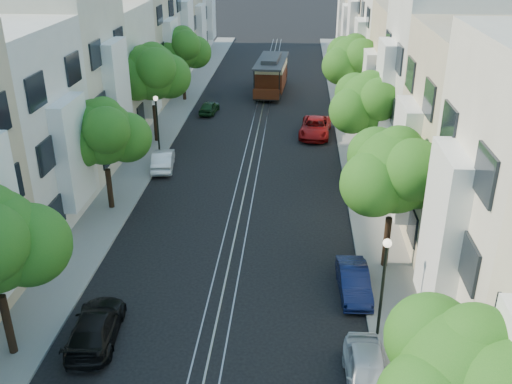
% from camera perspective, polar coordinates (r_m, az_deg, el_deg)
% --- Properties ---
extents(ground, '(200.00, 200.00, 0.00)m').
position_cam_1_polar(ground, '(44.35, 0.16, 6.13)').
color(ground, black).
rests_on(ground, ground).
extents(sidewalk_east, '(2.50, 80.00, 0.12)m').
position_cam_1_polar(sidewalk_east, '(44.44, 9.58, 5.90)').
color(sidewalk_east, gray).
rests_on(sidewalk_east, ground).
extents(sidewalk_west, '(2.50, 80.00, 0.12)m').
position_cam_1_polar(sidewalk_west, '(45.38, -9.07, 6.34)').
color(sidewalk_west, gray).
rests_on(sidewalk_west, ground).
extents(rail_left, '(0.06, 80.00, 0.02)m').
position_cam_1_polar(rail_left, '(44.38, -0.55, 6.16)').
color(rail_left, gray).
rests_on(rail_left, ground).
extents(rail_slot, '(0.06, 80.00, 0.02)m').
position_cam_1_polar(rail_slot, '(44.34, 0.16, 6.15)').
color(rail_slot, gray).
rests_on(rail_slot, ground).
extents(rail_right, '(0.06, 80.00, 0.02)m').
position_cam_1_polar(rail_right, '(44.31, 0.87, 6.13)').
color(rail_right, gray).
rests_on(rail_right, ground).
extents(lane_line, '(0.08, 80.00, 0.01)m').
position_cam_1_polar(lane_line, '(44.34, 0.16, 6.14)').
color(lane_line, tan).
rests_on(lane_line, ground).
extents(townhouses_east, '(7.75, 72.00, 12.00)m').
position_cam_1_polar(townhouses_east, '(43.70, 16.24, 11.94)').
color(townhouses_east, beige).
rests_on(townhouses_east, ground).
extents(townhouses_west, '(7.75, 72.00, 11.76)m').
position_cam_1_polar(townhouses_west, '(45.27, -15.37, 12.33)').
color(townhouses_west, silver).
rests_on(townhouses_west, ground).
extents(tree_e_a, '(4.72, 3.87, 6.27)m').
position_cam_1_polar(tree_e_a, '(15.33, 20.50, -17.29)').
color(tree_e_a, black).
rests_on(tree_e_a, ground).
extents(tree_e_b, '(4.93, 4.08, 6.68)m').
position_cam_1_polar(tree_e_b, '(25.15, 13.79, 1.82)').
color(tree_e_b, black).
rests_on(tree_e_b, ground).
extents(tree_e_c, '(4.84, 3.99, 6.52)m').
position_cam_1_polar(tree_e_c, '(35.48, 11.15, 8.61)').
color(tree_e_c, black).
rests_on(tree_e_c, ground).
extents(tree_e_d, '(5.01, 4.16, 6.85)m').
position_cam_1_polar(tree_e_d, '(46.04, 9.72, 12.78)').
color(tree_e_d, black).
rests_on(tree_e_d, ground).
extents(tree_w_b, '(4.72, 3.87, 6.27)m').
position_cam_1_polar(tree_w_b, '(31.22, -14.94, 5.59)').
color(tree_w_b, black).
rests_on(tree_w_b, ground).
extents(tree_w_c, '(5.13, 4.28, 7.09)m').
position_cam_1_polar(tree_w_c, '(41.18, -10.30, 11.60)').
color(tree_w_c, black).
rests_on(tree_w_c, ground).
extents(tree_w_d, '(4.84, 3.99, 6.52)m').
position_cam_1_polar(tree_w_d, '(51.77, -7.34, 13.95)').
color(tree_w_d, black).
rests_on(tree_w_d, ground).
extents(lamp_east, '(0.32, 0.32, 4.16)m').
position_cam_1_polar(lamp_east, '(21.50, 12.68, -7.96)').
color(lamp_east, black).
rests_on(lamp_east, ground).
extents(lamp_west, '(0.32, 0.32, 4.16)m').
position_cam_1_polar(lamp_west, '(38.77, -9.87, 7.39)').
color(lamp_west, black).
rests_on(lamp_west, ground).
extents(cable_car, '(3.08, 8.33, 3.14)m').
position_cam_1_polar(cable_car, '(54.74, 1.54, 11.81)').
color(cable_car, black).
rests_on(cable_car, ground).
extents(parked_car_e_near, '(1.56, 3.79, 1.28)m').
position_cam_1_polar(parked_car_e_near, '(20.52, 11.11, -17.39)').
color(parked_car_e_near, silver).
rests_on(parked_car_e_near, ground).
extents(parked_car_e_mid, '(1.41, 3.59, 1.16)m').
position_cam_1_polar(parked_car_e_mid, '(24.98, 9.75, -8.80)').
color(parked_car_e_mid, '#0B133A').
rests_on(parked_car_e_mid, ground).
extents(parked_car_e_far, '(2.66, 4.93, 1.31)m').
position_cam_1_polar(parked_car_e_far, '(43.31, 5.94, 6.45)').
color(parked_car_e_far, maroon).
rests_on(parked_car_e_far, ground).
extents(parked_car_w_near, '(2.07, 4.31, 1.21)m').
position_cam_1_polar(parked_car_w_near, '(22.94, -15.74, -12.84)').
color(parked_car_w_near, black).
rests_on(parked_car_w_near, ground).
extents(parked_car_w_mid, '(1.78, 3.82, 1.21)m').
position_cam_1_polar(parked_car_w_mid, '(37.50, -9.28, 3.19)').
color(parked_car_w_mid, white).
rests_on(parked_car_w_mid, ground).
extents(parked_car_w_far, '(1.55, 3.23, 1.06)m').
position_cam_1_polar(parked_car_w_far, '(48.72, -4.71, 8.45)').
color(parked_car_w_far, '#153518').
rests_on(parked_car_w_far, ground).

